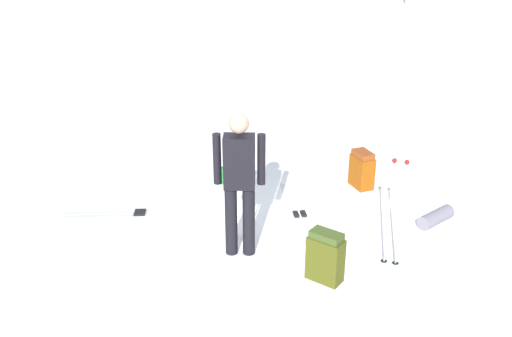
# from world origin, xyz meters

# --- Properties ---
(ground_plane) EXTENTS (80.00, 80.00, 0.00)m
(ground_plane) POSITION_xyz_m (0.00, 0.00, 0.00)
(ground_plane) COLOR white
(skier_standing) EXTENTS (0.49, 0.37, 1.70)m
(skier_standing) POSITION_xyz_m (0.35, -0.79, 0.95)
(skier_standing) COLOR black
(skier_standing) RESTS_ON ground_plane
(ski_pair_near) EXTENTS (1.48, 1.51, 0.05)m
(ski_pair_near) POSITION_xyz_m (0.43, 0.37, 0.01)
(ski_pair_near) COLOR silver
(ski_pair_near) RESTS_ON ground_plane
(ski_pair_far) EXTENTS (1.67, 1.37, 0.05)m
(ski_pair_far) POSITION_xyz_m (-1.28, -0.84, 0.01)
(ski_pair_far) COLOR silver
(ski_pair_far) RESTS_ON ground_plane
(backpack_large_dark) EXTENTS (0.42, 0.38, 0.54)m
(backpack_large_dark) POSITION_xyz_m (0.66, 1.66, 0.27)
(backpack_large_dark) COLOR #94450C
(backpack_large_dark) RESTS_ON ground_plane
(backpack_bright) EXTENTS (0.38, 0.20, 0.58)m
(backpack_bright) POSITION_xyz_m (1.41, -0.68, 0.28)
(backpack_bright) COLOR #4A4C14
(backpack_bright) RESTS_ON ground_plane
(ski_poles_planted_near) EXTENTS (0.19, 0.11, 1.30)m
(ski_poles_planted_near) POSITION_xyz_m (1.87, -0.03, 0.72)
(ski_poles_planted_near) COLOR #B0BEB8
(ski_poles_planted_near) RESTS_ON ground_plane
(ski_poles_planted_far) EXTENTS (0.22, 0.12, 1.32)m
(ski_poles_planted_far) POSITION_xyz_m (0.14, -0.52, 0.73)
(ski_poles_planted_far) COLOR maroon
(ski_poles_planted_far) RESTS_ON ground_plane
(sleeping_mat_rolled) EXTENTS (0.31, 0.58, 0.18)m
(sleeping_mat_rolled) POSITION_xyz_m (1.93, 1.23, 0.09)
(sleeping_mat_rolled) COLOR gray
(sleeping_mat_rolled) RESTS_ON ground_plane
(thermos_bottle) EXTENTS (0.07, 0.07, 0.26)m
(thermos_bottle) POSITION_xyz_m (-1.01, 0.55, 0.13)
(thermos_bottle) COLOR #1C6C2E
(thermos_bottle) RESTS_ON ground_plane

